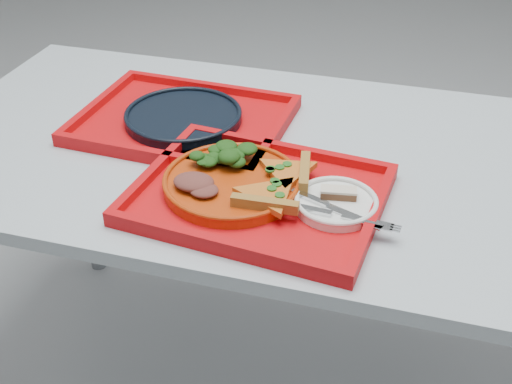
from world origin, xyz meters
TOP-DOWN VIEW (x-y plane):
  - table at (0.00, 0.00)m, footprint 1.60×0.80m
  - tray_main at (-0.02, -0.18)m, footprint 0.48×0.39m
  - tray_far at (-0.26, 0.05)m, footprint 0.47×0.37m
  - dinner_plate at (-0.07, -0.17)m, footprint 0.26×0.26m
  - side_plate at (0.13, -0.18)m, footprint 0.15×0.15m
  - navy_plate at (-0.26, 0.05)m, footprint 0.26×0.26m
  - pizza_slice_a at (0.01, -0.21)m, footprint 0.12×0.14m
  - pizza_slice_b at (0.03, -0.13)m, footprint 0.15×0.13m
  - salad_heap at (-0.11, -0.12)m, footprint 0.10×0.09m
  - meat_portion at (-0.13, -0.22)m, footprint 0.08×0.06m
  - dessert_bar at (0.13, -0.17)m, footprint 0.07×0.04m
  - knife at (0.13, -0.21)m, footprint 0.18×0.08m
  - fork at (0.14, -0.23)m, footprint 0.19×0.04m

SIDE VIEW (x-z plane):
  - table at x=0.00m, z-range 0.30..1.05m
  - tray_main at x=-0.02m, z-range 0.75..0.76m
  - tray_far at x=-0.26m, z-range 0.75..0.76m
  - side_plate at x=0.13m, z-range 0.76..0.78m
  - navy_plate at x=-0.26m, z-range 0.76..0.78m
  - dinner_plate at x=-0.07m, z-range 0.76..0.78m
  - knife at x=0.13m, z-range 0.78..0.78m
  - fork at x=0.14m, z-range 0.78..0.78m
  - dessert_bar at x=0.13m, z-range 0.78..0.79m
  - pizza_slice_a at x=0.01m, z-range 0.78..0.80m
  - pizza_slice_b at x=0.03m, z-range 0.78..0.80m
  - meat_portion at x=-0.13m, z-range 0.78..0.80m
  - salad_heap at x=-0.11m, z-range 0.78..0.83m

